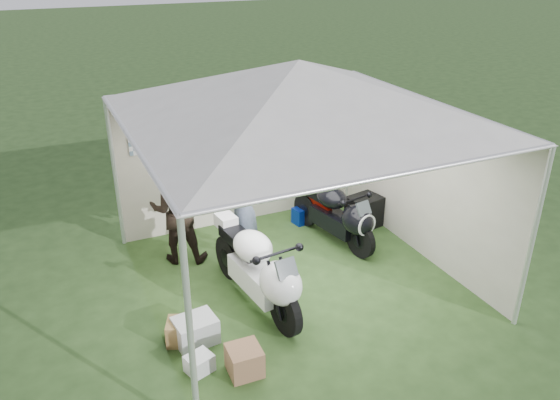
# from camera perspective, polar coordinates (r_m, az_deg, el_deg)

# --- Properties ---
(ground) EXTENTS (80.00, 80.00, 0.00)m
(ground) POSITION_cam_1_polar(r_m,az_deg,el_deg) (7.67, 1.68, -8.16)
(ground) COLOR #243D19
(ground) RESTS_ON ground
(canopy_tent) EXTENTS (5.66, 5.66, 3.00)m
(canopy_tent) POSITION_cam_1_polar(r_m,az_deg,el_deg) (6.65, 1.83, 10.90)
(canopy_tent) COLOR silver
(canopy_tent) RESTS_ON ground
(motorcycle_white) EXTENTS (0.61, 2.06, 1.01)m
(motorcycle_white) POSITION_cam_1_polar(r_m,az_deg,el_deg) (6.82, -2.17, -7.17)
(motorcycle_white) COLOR black
(motorcycle_white) RESTS_ON ground
(motorcycle_black) EXTENTS (0.62, 1.80, 0.89)m
(motorcycle_black) POSITION_cam_1_polar(r_m,az_deg,el_deg) (8.36, 6.01, -1.37)
(motorcycle_black) COLOR black
(motorcycle_black) RESTS_ON ground
(paddock_stand) EXTENTS (0.40, 0.29, 0.27)m
(paddock_stand) POSITION_cam_1_polar(r_m,az_deg,el_deg) (9.09, 2.50, -1.55)
(paddock_stand) COLOR #0C2FC4
(paddock_stand) RESTS_ON ground
(person_dark_jacket) EXTENTS (0.96, 0.87, 1.61)m
(person_dark_jacket) POSITION_cam_1_polar(r_m,az_deg,el_deg) (7.86, -10.69, -0.97)
(person_dark_jacket) COLOR black
(person_dark_jacket) RESTS_ON ground
(person_blue_jacket) EXTENTS (0.56, 0.70, 1.69)m
(person_blue_jacket) POSITION_cam_1_polar(r_m,az_deg,el_deg) (7.78, -3.92, -0.57)
(person_blue_jacket) COLOR slate
(person_blue_jacket) RESTS_ON ground
(equipment_box) EXTENTS (0.59, 0.51, 0.52)m
(equipment_box) POSITION_cam_1_polar(r_m,az_deg,el_deg) (9.01, 8.78, -1.20)
(equipment_box) COLOR black
(equipment_box) RESTS_ON ground
(crate_0) EXTENTS (0.51, 0.42, 0.32)m
(crate_0) POSITION_cam_1_polar(r_m,az_deg,el_deg) (6.56, -8.83, -13.30)
(crate_0) COLOR #B1B5BA
(crate_0) RESTS_ON ground
(crate_1) EXTENTS (0.36, 0.36, 0.31)m
(crate_1) POSITION_cam_1_polar(r_m,az_deg,el_deg) (6.11, -3.73, -16.38)
(crate_1) COLOR brown
(crate_1) RESTS_ON ground
(crate_2) EXTENTS (0.34, 0.31, 0.20)m
(crate_2) POSITION_cam_1_polar(r_m,az_deg,el_deg) (6.21, -8.43, -16.53)
(crate_2) COLOR silver
(crate_2) RESTS_ON ground
(crate_3) EXTENTS (0.51, 0.44, 0.28)m
(crate_3) POSITION_cam_1_polar(r_m,az_deg,el_deg) (6.59, -9.83, -13.37)
(crate_3) COLOR olive
(crate_3) RESTS_ON ground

